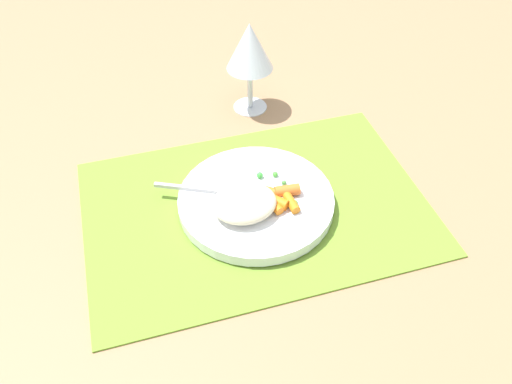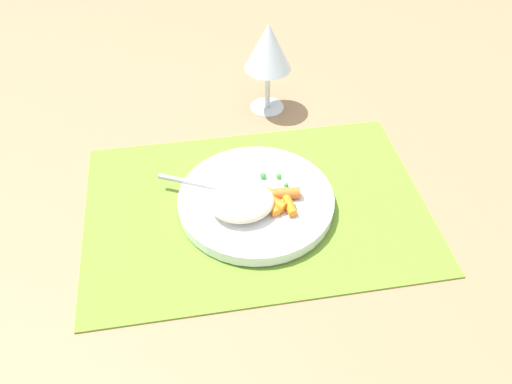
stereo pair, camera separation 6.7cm
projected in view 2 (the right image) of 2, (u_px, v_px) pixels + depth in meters
ground_plane at (256, 208)px, 0.80m from camera, size 2.40×2.40×0.00m
placemat at (256, 206)px, 0.80m from camera, size 0.51×0.35×0.01m
plate at (256, 201)px, 0.79m from camera, size 0.23×0.23×0.02m
rice_mound at (242, 202)px, 0.75m from camera, size 0.09×0.08×0.03m
carrot_portion at (278, 199)px, 0.77m from camera, size 0.07×0.07×0.02m
pea_scatter at (271, 189)px, 0.79m from camera, size 0.06×0.08×0.01m
fork at (235, 191)px, 0.79m from camera, size 0.19×0.10×0.01m
wine_glass at (268, 49)px, 0.90m from camera, size 0.08×0.08×0.17m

